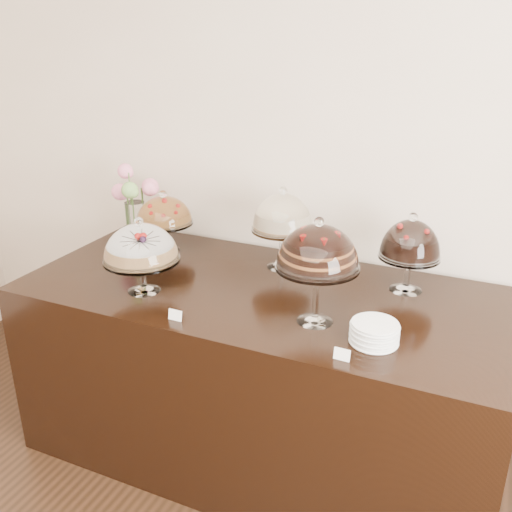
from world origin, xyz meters
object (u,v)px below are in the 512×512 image
at_px(cake_stand_choco_layer, 318,250).
at_px(cake_stand_dark_choco, 410,243).
at_px(cake_stand_cheesecake, 283,216).
at_px(display_counter, 260,372).
at_px(cake_stand_sugar_sponge, 141,246).
at_px(plate_stack, 374,333).
at_px(flower_vase, 135,201).
at_px(cake_stand_fruit_tart, 164,213).

distance_m(cake_stand_choco_layer, cake_stand_dark_choco, 0.54).
bearing_deg(cake_stand_cheesecake, display_counter, -88.43).
distance_m(cake_stand_sugar_sponge, cake_stand_choco_layer, 0.81).
bearing_deg(cake_stand_dark_choco, cake_stand_sugar_sponge, -155.36).
distance_m(display_counter, cake_stand_cheesecake, 0.77).
bearing_deg(plate_stack, display_counter, 156.00).
height_order(cake_stand_sugar_sponge, cake_stand_cheesecake, cake_stand_cheesecake).
bearing_deg(cake_stand_dark_choco, display_counter, -156.58).
distance_m(cake_stand_dark_choco, plate_stack, 0.56).
relative_size(cake_stand_sugar_sponge, plate_stack, 1.92).
xyz_separation_m(cake_stand_choco_layer, flower_vase, (-1.23, 0.52, -0.09)).
bearing_deg(display_counter, cake_stand_dark_choco, 23.42).
height_order(cake_stand_cheesecake, cake_stand_fruit_tart, cake_stand_cheesecake).
height_order(display_counter, cake_stand_choco_layer, cake_stand_choco_layer).
bearing_deg(display_counter, cake_stand_fruit_tart, 159.89).
bearing_deg(flower_vase, display_counter, -20.05).
height_order(flower_vase, plate_stack, flower_vase).
bearing_deg(cake_stand_fruit_tart, plate_stack, -21.97).
bearing_deg(display_counter, cake_stand_cheesecake, 91.57).
relative_size(cake_stand_fruit_tart, flower_vase, 0.80).
height_order(cake_stand_fruit_tart, flower_vase, flower_vase).
bearing_deg(cake_stand_fruit_tart, cake_stand_dark_choco, 0.94).
bearing_deg(cake_stand_cheesecake, cake_stand_choco_layer, -54.58).
xyz_separation_m(cake_stand_dark_choco, cake_stand_fruit_tart, (-1.27, -0.02, -0.02)).
distance_m(cake_stand_fruit_tart, flower_vase, 0.26).
xyz_separation_m(display_counter, plate_stack, (0.58, -0.26, 0.49)).
height_order(cake_stand_choco_layer, cake_stand_dark_choco, cake_stand_choco_layer).
relative_size(cake_stand_sugar_sponge, cake_stand_fruit_tart, 1.07).
bearing_deg(plate_stack, cake_stand_sugar_sponge, 178.54).
distance_m(cake_stand_sugar_sponge, cake_stand_dark_choco, 1.19).
bearing_deg(cake_stand_sugar_sponge, cake_stand_choco_layer, 3.10).
relative_size(cake_stand_cheesecake, cake_stand_fruit_tart, 1.25).
bearing_deg(cake_stand_cheesecake, cake_stand_dark_choco, -1.56).
distance_m(display_counter, cake_stand_dark_choco, 0.95).
bearing_deg(cake_stand_choco_layer, display_counter, 149.79).
bearing_deg(display_counter, cake_stand_sugar_sponge, -153.83).
relative_size(cake_stand_cheesecake, cake_stand_dark_choco, 1.12).
bearing_deg(cake_stand_fruit_tart, flower_vase, 160.11).
height_order(cake_stand_cheesecake, flower_vase, flower_vase).
xyz_separation_m(flower_vase, plate_stack, (1.49, -0.59, -0.18)).
xyz_separation_m(display_counter, cake_stand_choco_layer, (0.33, -0.19, 0.76)).
distance_m(cake_stand_sugar_sponge, plate_stack, 1.07).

